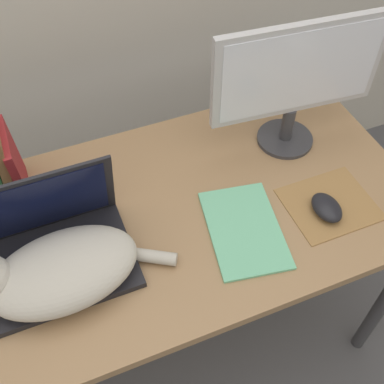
# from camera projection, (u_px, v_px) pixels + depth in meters

# --- Properties ---
(desk) EXTENTS (1.42, 0.69, 0.75)m
(desk) POSITION_uv_depth(u_px,v_px,m) (155.00, 235.00, 1.30)
(desk) COLOR #93704C
(desk) RESTS_ON ground_plane
(laptop) EXTENTS (0.38, 0.26, 0.26)m
(laptop) POSITION_uv_depth(u_px,v_px,m) (48.00, 249.00, 1.12)
(laptop) COLOR black
(laptop) RESTS_ON desk
(cat) EXTENTS (0.47, 0.23, 0.14)m
(cat) POSITION_uv_depth(u_px,v_px,m) (54.00, 272.00, 1.07)
(cat) COLOR #B2ADA3
(cat) RESTS_ON desk
(external_monitor) EXTENTS (0.47, 0.16, 0.38)m
(external_monitor) POSITION_uv_depth(u_px,v_px,m) (297.00, 79.00, 1.26)
(external_monitor) COLOR #333338
(external_monitor) RESTS_ON desk
(mousepad) EXTENTS (0.23, 0.20, 0.00)m
(mousepad) POSITION_uv_depth(u_px,v_px,m) (329.00, 204.00, 1.27)
(mousepad) COLOR olive
(mousepad) RESTS_ON desk
(computer_mouse) EXTENTS (0.07, 0.10, 0.04)m
(computer_mouse) POSITION_uv_depth(u_px,v_px,m) (327.00, 208.00, 1.24)
(computer_mouse) COLOR black
(computer_mouse) RESTS_ON mousepad
(notepad) EXTENTS (0.22, 0.30, 0.01)m
(notepad) POSITION_uv_depth(u_px,v_px,m) (244.00, 229.00, 1.22)
(notepad) COLOR #6BBC93
(notepad) RESTS_ON desk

